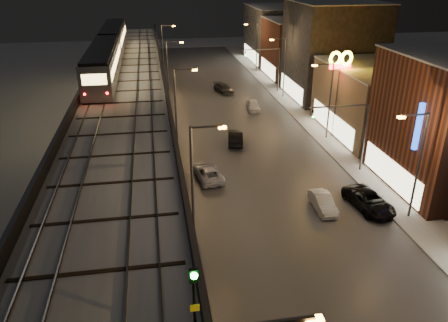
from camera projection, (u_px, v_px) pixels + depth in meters
road_surface at (241, 131)px, 54.20m from camera, size 17.00×120.00×0.06m
sidewalk_right at (318, 126)px, 55.69m from camera, size 4.00×120.00×0.14m
under_viaduct_pavement at (131, 138)px, 52.17m from camera, size 11.00×120.00×0.06m
elevated_viaduct at (126, 100)px, 47.03m from camera, size 9.00×100.00×6.30m
viaduct_trackbed at (125, 93)px, 46.82m from camera, size 8.40×100.00×0.32m
viaduct_parapet_streetside at (165, 87)px, 47.31m from camera, size 0.30×100.00×1.10m
viaduct_parapet_far at (82, 90)px, 46.00m from camera, size 0.30×100.00×1.10m
building_c at (381, 100)px, 52.32m from camera, size 12.20×15.20×8.16m
building_d at (332, 51)px, 65.46m from camera, size 12.20×13.20×14.16m
building_e at (301, 48)px, 78.86m from camera, size 12.20×12.20×10.16m
building_f at (280, 34)px, 91.23m from camera, size 12.20×16.20×11.16m
streetlight_left_1 at (196, 176)px, 31.10m from camera, size 2.57×0.28×9.00m
streetlight_right_1 at (417, 159)px, 33.68m from camera, size 2.56×0.28×9.00m
streetlight_left_2 at (178, 103)px, 47.27m from camera, size 2.57×0.28×9.00m
streetlight_right_2 at (328, 96)px, 49.85m from camera, size 2.56×0.28×9.00m
streetlight_left_3 at (169, 68)px, 63.43m from camera, size 2.57×0.28×9.00m
streetlight_right_3 at (283, 64)px, 66.02m from camera, size 2.56×0.28×9.00m
streetlight_left_4 at (164, 46)px, 79.60m from camera, size 2.57×0.28×9.00m
streetlight_right_4 at (256, 44)px, 82.19m from camera, size 2.56×0.28×9.00m
traffic_light_rig_a at (354, 129)px, 41.94m from camera, size 6.10×0.34×7.00m
traffic_light_rig_b at (272, 64)px, 68.88m from camera, size 6.10×0.34×7.00m
subway_train at (109, 49)px, 59.01m from camera, size 3.16×38.25×3.79m
rail_signal at (194, 289)px, 15.13m from camera, size 0.35×0.43×2.99m
car_near_white at (235, 138)px, 50.19m from camera, size 2.37×4.87×1.54m
car_mid_silver at (208, 173)px, 41.84m from camera, size 2.84×5.11×1.35m
car_onc_silver at (323, 203)px, 36.68m from camera, size 1.48×4.07×1.33m
car_onc_dark at (369, 201)px, 36.79m from camera, size 3.13×5.64×1.49m
car_onc_white at (224, 89)px, 70.03m from camera, size 3.24×5.08×1.37m
car_onc_red at (253, 106)px, 61.59m from camera, size 2.02×4.29×1.42m
sign_mcdonalds at (340, 68)px, 49.18m from camera, size 3.03×0.80×10.20m
sign_carwash at (424, 133)px, 35.50m from camera, size 1.75×0.35×9.06m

